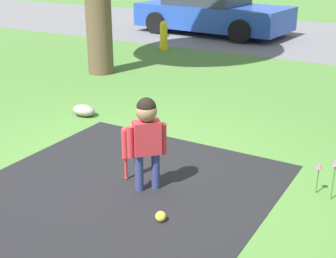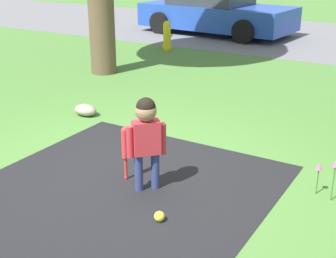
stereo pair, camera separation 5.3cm
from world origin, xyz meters
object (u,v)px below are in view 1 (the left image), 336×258
child (147,131)px  baseball_bat (125,146)px  fire_hydrant (164,36)px  sports_ball (161,216)px  parked_car (212,12)px

child → baseball_bat: size_ratio=1.65×
fire_hydrant → sports_ball: bearing=-59.4°
baseball_bat → parked_car: size_ratio=0.13×
child → sports_ball: bearing=-92.7°
baseball_bat → sports_ball: (0.72, -0.51, -0.33)m
parked_car → sports_ball: bearing=-62.8°
child → fire_hydrant: child is taller
child → fire_hydrant: bearing=73.3°
baseball_bat → fire_hydrant: fire_hydrant is taller
child → fire_hydrant: (-3.35, 5.94, -0.28)m
sports_ball → child: bearing=133.5°
child → baseball_bat: bearing=121.6°
sports_ball → parked_car: bearing=112.9°
sports_ball → parked_car: (-3.84, 9.10, 0.55)m
fire_hydrant → parked_car: parked_car is taller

